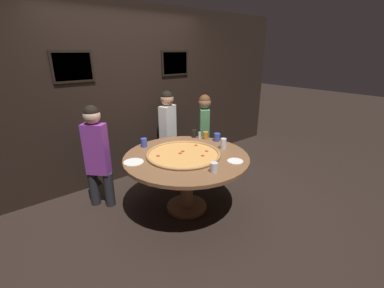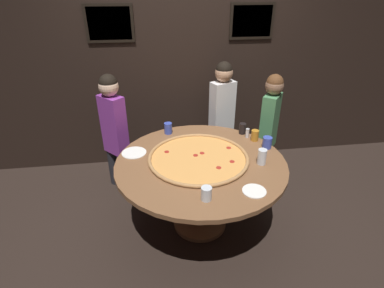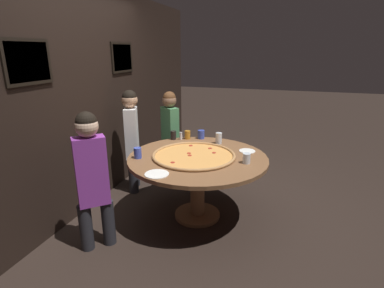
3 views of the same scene
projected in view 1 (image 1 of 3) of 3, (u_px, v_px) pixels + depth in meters
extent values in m
plane|color=black|center=(187.00, 207.00, 3.38)|extent=(24.00, 24.00, 0.00)
cube|color=black|center=(132.00, 95.00, 3.93)|extent=(6.40, 0.06, 2.60)
cube|color=black|center=(73.00, 67.00, 3.27)|extent=(0.52, 0.02, 0.40)
cube|color=#936B5B|center=(73.00, 67.00, 3.26)|extent=(0.46, 0.01, 0.34)
cube|color=black|center=(175.00, 63.00, 4.21)|extent=(0.52, 0.02, 0.40)
cube|color=slate|center=(175.00, 63.00, 4.21)|extent=(0.46, 0.01, 0.34)
cylinder|color=brown|center=(186.00, 157.00, 3.13)|extent=(1.52, 1.52, 0.04)
cylinder|color=brown|center=(187.00, 184.00, 3.26)|extent=(0.16, 0.16, 0.70)
cylinder|color=brown|center=(187.00, 206.00, 3.37)|extent=(0.52, 0.52, 0.04)
cylinder|color=#E0994C|center=(183.00, 154.00, 3.14)|extent=(0.87, 0.87, 0.01)
torus|color=#B27F4C|center=(183.00, 154.00, 3.14)|extent=(0.91, 0.91, 0.03)
cylinder|color=#A8281E|center=(196.00, 145.00, 3.42)|extent=(0.04, 0.04, 0.00)
cylinder|color=#A8281E|center=(203.00, 156.00, 3.09)|extent=(0.04, 0.04, 0.00)
cylinder|color=#A8281E|center=(158.00, 156.00, 3.08)|extent=(0.04, 0.04, 0.00)
cylinder|color=#A8281E|center=(207.00, 151.00, 3.23)|extent=(0.04, 0.04, 0.00)
cylinder|color=#A8281E|center=(180.00, 153.00, 3.16)|extent=(0.04, 0.04, 0.00)
cylinder|color=#A8281E|center=(183.00, 151.00, 3.22)|extent=(0.04, 0.04, 0.00)
cylinder|color=black|center=(194.00, 134.00, 3.77)|extent=(0.07, 0.07, 0.11)
cylinder|color=#384CB7|center=(144.00, 143.00, 3.39)|extent=(0.08, 0.08, 0.12)
cylinder|color=silver|center=(223.00, 144.00, 3.32)|extent=(0.08, 0.08, 0.14)
cylinder|color=silver|center=(214.00, 167.00, 2.69)|extent=(0.08, 0.08, 0.11)
cylinder|color=#384CB7|center=(217.00, 137.00, 3.61)|extent=(0.09, 0.09, 0.11)
cylinder|color=#BC7A23|center=(206.00, 135.00, 3.69)|extent=(0.08, 0.08, 0.11)
cylinder|color=white|center=(235.00, 161.00, 2.96)|extent=(0.18, 0.18, 0.01)
cylinder|color=white|center=(134.00, 162.00, 2.93)|extent=(0.23, 0.23, 0.01)
cylinder|color=silver|center=(200.00, 136.00, 3.72)|extent=(0.04, 0.04, 0.08)
cylinder|color=#B7B7BC|center=(200.00, 133.00, 3.70)|extent=(0.04, 0.04, 0.01)
cylinder|color=#232328|center=(203.00, 156.00, 4.42)|extent=(0.17, 0.17, 0.45)
cylinder|color=#232328|center=(204.00, 161.00, 4.23)|extent=(0.17, 0.17, 0.45)
cube|color=#4C8C59|center=(204.00, 128.00, 4.14)|extent=(0.28, 0.30, 0.63)
sphere|color=#8C664C|center=(205.00, 103.00, 4.00)|extent=(0.20, 0.20, 0.20)
sphere|color=brown|center=(205.00, 100.00, 3.99)|extent=(0.18, 0.18, 0.18)
cylinder|color=#232328|center=(172.00, 156.00, 4.40)|extent=(0.16, 0.16, 0.47)
cylinder|color=#232328|center=(165.00, 161.00, 4.22)|extent=(0.16, 0.16, 0.47)
cube|color=white|center=(168.00, 126.00, 4.11)|extent=(0.32, 0.25, 0.66)
sphere|color=tan|center=(167.00, 99.00, 3.97)|extent=(0.21, 0.21, 0.21)
sphere|color=black|center=(167.00, 97.00, 3.95)|extent=(0.19, 0.19, 0.19)
cylinder|color=#232328|center=(109.00, 189.00, 3.36)|extent=(0.18, 0.18, 0.47)
cylinder|color=#232328|center=(94.00, 188.00, 3.39)|extent=(0.18, 0.18, 0.47)
cube|color=purple|center=(96.00, 149.00, 3.18)|extent=(0.30, 0.31, 0.65)
sphere|color=beige|center=(92.00, 116.00, 3.03)|extent=(0.20, 0.20, 0.20)
sphere|color=black|center=(91.00, 113.00, 3.02)|extent=(0.19, 0.19, 0.19)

